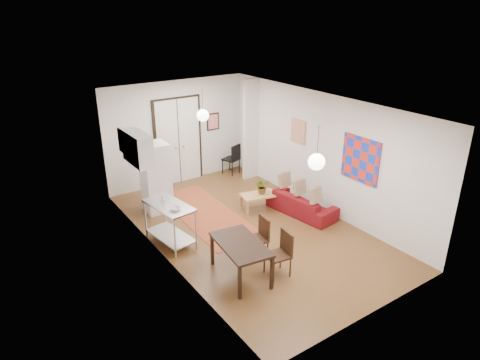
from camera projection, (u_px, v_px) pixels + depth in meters
floor at (249, 229)px, 9.82m from camera, size 7.00×7.00×0.00m
ceiling at (250, 104)px, 8.71m from camera, size 4.20×7.00×0.02m
wall_back at (177, 133)px, 11.94m from camera, size 4.20×0.02×2.90m
wall_front at (381, 238)px, 6.59m from camera, size 4.20×0.02×2.90m
wall_left at (160, 193)px, 8.18m from camera, size 0.02×7.00×2.90m
wall_right at (320, 153)px, 10.35m from camera, size 0.02×7.00×2.90m
double_doors at (178, 142)px, 12.00m from camera, size 1.44×0.06×2.50m
stub_partition at (251, 130)px, 12.17m from camera, size 0.50×0.10×2.90m
wall_cabinet at (137, 148)px, 9.24m from camera, size 0.35×1.00×0.70m
painting_popart at (360, 159)px, 9.31m from camera, size 0.05×1.00×1.00m
painting_abstract at (298, 131)px, 10.82m from camera, size 0.05×0.50×0.60m
poster_back at (213, 122)px, 12.45m from camera, size 0.40×0.03×0.50m
print_left at (122, 141)px, 9.53m from camera, size 0.03×0.44×0.54m
pendant_back at (203, 115)px, 10.48m from camera, size 0.30×0.30×0.80m
pendant_front at (317, 162)px, 7.43m from camera, size 0.30×0.30×0.80m
kilim_rug at (206, 214)px, 10.50m from camera, size 1.39×3.47×0.01m
sofa at (302, 204)px, 10.46m from camera, size 0.94×1.86×0.52m
coffee_table at (259, 196)px, 10.66m from camera, size 0.98×0.68×0.40m
potted_plant at (262, 186)px, 10.62m from camera, size 0.40×0.37×0.39m
kitchen_counter at (170, 218)px, 9.02m from camera, size 0.76×1.28×0.92m
bowl at (175, 209)px, 8.66m from camera, size 0.28×0.28×0.05m
soap_bottle at (163, 196)px, 9.05m from camera, size 0.11×0.11×0.19m
fridge at (156, 178)px, 10.39m from camera, size 0.63×0.63×1.74m
dining_table at (241, 247)px, 7.89m from camera, size 0.90×1.38×0.71m
dining_chair_near at (253, 234)px, 8.59m from camera, size 0.47×0.62×0.89m
dining_chair_far at (275, 249)px, 8.05m from camera, size 0.47×0.62×0.89m
black_side_chair at (229, 156)px, 12.89m from camera, size 0.54×0.56×0.93m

